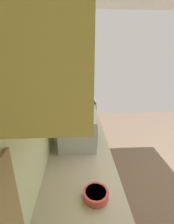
# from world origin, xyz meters

# --- Properties ---
(ground_plane) EXTENTS (6.34, 6.34, 0.00)m
(ground_plane) POSITION_xyz_m (0.00, 0.00, 0.00)
(ground_plane) COLOR brown
(wall_back) EXTENTS (4.08, 0.12, 2.77)m
(wall_back) POSITION_xyz_m (0.00, 1.76, 1.38)
(wall_back) COLOR beige
(wall_back) RESTS_ON ground_plane
(counter_run) EXTENTS (3.20, 0.63, 0.92)m
(counter_run) POSITION_xyz_m (-0.37, 1.39, 0.46)
(counter_run) COLOR tan
(counter_run) RESTS_ON ground_plane
(upper_cabinets) EXTENTS (1.76, 0.35, 0.63)m
(upper_cabinets) POSITION_xyz_m (-0.37, 1.52, 1.90)
(upper_cabinets) COLOR #D6B661
(oven_range) EXTENTS (0.63, 0.68, 1.10)m
(oven_range) POSITION_xyz_m (1.54, 1.36, 0.48)
(oven_range) COLOR #B7BABF
(oven_range) RESTS_ON ground_plane
(microwave) EXTENTS (0.46, 0.39, 0.33)m
(microwave) POSITION_xyz_m (-0.21, 1.41, 1.09)
(microwave) COLOR #B7BABF
(microwave) RESTS_ON counter_run
(bowl) EXTENTS (0.18, 0.18, 0.05)m
(bowl) POSITION_xyz_m (-0.93, 1.29, 0.95)
(bowl) COLOR #D84C47
(bowl) RESTS_ON counter_run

